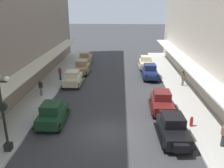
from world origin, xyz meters
name	(u,v)px	position (x,y,z in m)	size (l,w,h in m)	color
ground_plane	(109,132)	(0.00, 0.00, 0.00)	(200.00, 200.00, 0.00)	#38383A
sidewalk_left	(11,129)	(-7.50, 0.00, 0.07)	(3.00, 60.00, 0.15)	#B7B5AD
sidewalk_right	(210,133)	(7.50, 0.00, 0.07)	(3.00, 60.00, 0.15)	#B7B5AD
parked_car_0	(162,102)	(4.52, 3.82, 0.94)	(2.24, 4.30, 1.84)	#591919
parked_car_1	(73,78)	(-4.78, 10.66, 0.94)	(2.14, 4.26, 1.84)	beige
parked_car_2	(173,128)	(4.54, -0.96, 0.94)	(2.23, 4.29, 1.84)	black
parked_car_3	(82,67)	(-4.51, 15.72, 0.94)	(2.29, 4.31, 1.84)	#997F5B
parked_car_4	(146,62)	(4.52, 18.66, 0.94)	(2.18, 4.28, 1.84)	beige
parked_car_5	(150,72)	(4.57, 13.68, 0.94)	(2.17, 4.27, 1.84)	#19234C
parked_car_6	(53,113)	(-4.56, 1.19, 0.94)	(2.15, 4.26, 1.84)	#193D23
parked_car_7	(85,58)	(-4.88, 21.53, 0.94)	(2.23, 4.29, 1.84)	#997F5B
lamp_post_with_clock	(3,110)	(-6.40, -2.80, 2.99)	(1.42, 0.44, 5.16)	black
fire_hydrant	(191,121)	(6.35, 0.87, 0.56)	(0.24, 0.24, 0.82)	#B21E19
pedestrian_0	(183,79)	(8.01, 10.60, 1.01)	(0.36, 0.28, 1.67)	slate
pedestrian_1	(41,88)	(-7.37, 6.92, 0.99)	(0.36, 0.24, 1.64)	slate
pedestrian_2	(224,135)	(7.66, -1.82, 0.99)	(0.36, 0.24, 1.64)	#2D2D33
pedestrian_3	(60,73)	(-6.68, 12.27, 0.99)	(0.36, 0.24, 1.64)	#2D2D33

